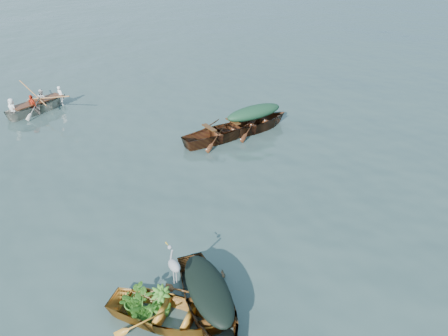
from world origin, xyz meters
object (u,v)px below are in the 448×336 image
object	(u,v)px
rowed_boat	(40,112)
heron	(175,271)
green_tarp_boat	(253,131)
open_wooden_boat	(221,140)
dark_covered_boat	(209,313)
yellow_dinghy	(169,322)

from	to	relation	value
rowed_boat	heron	world-z (taller)	heron
green_tarp_boat	rowed_boat	world-z (taller)	green_tarp_boat
green_tarp_boat	open_wooden_boat	xyz separation A→B (m)	(-1.56, -0.04, 0.00)
dark_covered_boat	rowed_boat	world-z (taller)	dark_covered_boat
green_tarp_boat	heron	xyz separation A→B (m)	(-6.84, -6.60, 0.91)
green_tarp_boat	open_wooden_boat	size ratio (longest dim) A/B	1.02
green_tarp_boat	heron	bearing A→B (deg)	132.46
dark_covered_boat	heron	world-z (taller)	heron
green_tarp_boat	open_wooden_boat	bearing A→B (deg)	90.00
green_tarp_boat	rowed_boat	distance (m)	9.67
open_wooden_boat	rowed_boat	world-z (taller)	open_wooden_boat
yellow_dinghy	dark_covered_boat	bearing A→B (deg)	-56.27
yellow_dinghy	heron	xyz separation A→B (m)	(0.38, 0.40, 0.91)
yellow_dinghy	dark_covered_boat	xyz separation A→B (m)	(0.83, -0.23, 0.00)
open_wooden_boat	yellow_dinghy	bearing A→B (deg)	139.29
green_tarp_boat	rowed_boat	bearing A→B (deg)	43.83
yellow_dinghy	green_tarp_boat	world-z (taller)	green_tarp_boat
green_tarp_boat	open_wooden_boat	distance (m)	1.56
yellow_dinghy	rowed_boat	xyz separation A→B (m)	(0.34, 13.79, 0.00)
dark_covered_boat	rowed_boat	bearing A→B (deg)	104.23
rowed_boat	dark_covered_boat	bearing A→B (deg)	159.96
rowed_boat	yellow_dinghy	bearing A→B (deg)	156.53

